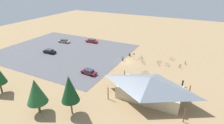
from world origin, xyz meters
The scene contains 25 objects.
ground centered at (0.00, 0.00, 0.00)m, with size 160.00×160.00×0.00m, color #9E7F56.
parking_lot_asphalt centered at (23.15, 1.61, 0.03)m, with size 43.44×35.75×0.05m, color #56565B.
bike_pavilion centered at (-11.56, 15.25, 2.79)m, with size 15.31×8.89×4.95m.
trash_bin centered at (0.84, -4.79, 0.45)m, with size 0.60×0.60×0.90m, color brown.
lot_sign centered at (-1.46, -2.46, 1.41)m, with size 0.56×0.08×2.20m.
pine_east centered at (-0.23, 26.53, 5.40)m, with size 3.31×3.31×7.93m.
pine_far_west centered at (5.40, 29.02, 4.65)m, with size 3.73×3.73×7.04m.
bicycle_black_by_bin centered at (-15.18, -3.23, 0.39)m, with size 0.48×1.73×0.86m.
bicycle_red_edge_north centered at (-16.28, -6.39, 0.37)m, with size 0.57×1.75×0.85m.
bicycle_white_lone_east centered at (-9.43, -1.90, 0.37)m, with size 0.99×1.38×0.86m.
bicycle_green_yard_right centered at (-3.62, -2.99, 0.40)m, with size 1.83×0.48×0.92m.
bicycle_purple_lone_west centered at (-9.62, 6.57, 0.38)m, with size 0.64×1.61×0.82m.
bicycle_teal_near_sign centered at (-9.20, -3.65, 0.37)m, with size 1.64×0.48×0.84m.
bicycle_yellow_front_row centered at (-5.17, -0.89, 0.36)m, with size 1.35×1.05×0.80m.
bicycle_blue_near_porch centered at (-7.56, 4.88, 0.38)m, with size 1.50×0.99×0.82m.
bicycle_orange_back_row centered at (-3.26, -4.90, 0.39)m, with size 0.83×1.64×0.91m.
bicycle_silver_yard_left centered at (-11.90, -2.50, 0.38)m, with size 1.53×1.05×0.84m.
bicycle_black_trailside centered at (-7.24, 7.40, 0.37)m, with size 1.02×1.39×0.85m.
bicycle_red_mid_cluster centered at (-12.25, -7.41, 0.37)m, with size 1.56×0.84×0.83m.
car_maroon_front_row centered at (5.63, 12.08, 0.73)m, with size 4.37×2.09×1.38m.
car_red_mid_lot centered at (19.70, -11.15, 0.73)m, with size 4.73×1.93×1.35m.
car_tan_second_row centered at (29.41, -5.95, 0.69)m, with size 4.72×2.10×1.26m.
car_black_back_corner centered at (26.08, 5.36, 0.73)m, with size 4.40×2.03×1.37m.
visitor_at_bikes centered at (-17.24, 7.19, 0.93)m, with size 0.36×0.36×1.76m.
visitor_crossing_yard centered at (1.26, -0.15, 0.90)m, with size 0.36×0.36×1.71m.
Camera 1 is at (-19.15, 47.30, 22.65)m, focal length 29.16 mm.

